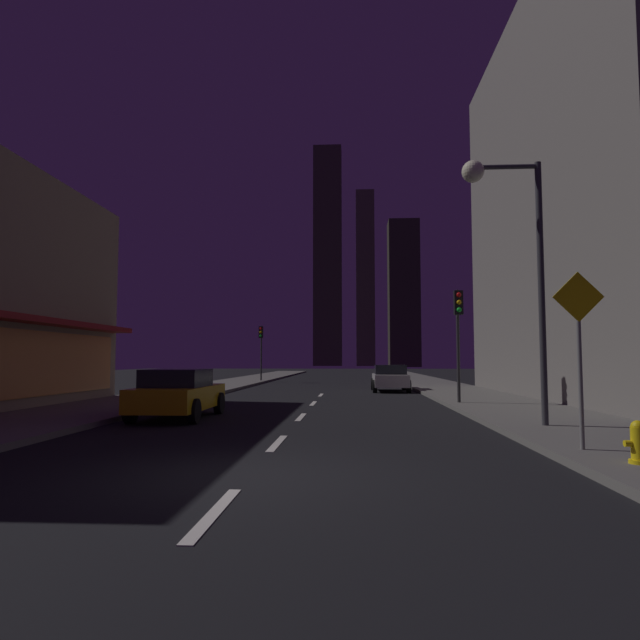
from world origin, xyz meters
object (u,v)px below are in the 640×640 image
at_px(traffic_light_near_right, 458,320).
at_px(car_parked_near, 178,393).
at_px(street_lamp_right, 506,225).
at_px(fire_hydrant_yellow_near, 639,443).
at_px(traffic_light_far_left, 261,341).
at_px(car_parked_far, 390,378).
at_px(pedestrian_crossing_sign, 579,343).
at_px(fire_hydrant_far_left, 191,387).

bearing_deg(traffic_light_near_right, car_parked_near, -153.17).
height_order(traffic_light_near_right, street_lamp_right, street_lamp_right).
relative_size(fire_hydrant_yellow_near, traffic_light_far_left, 0.16).
relative_size(car_parked_near, car_parked_far, 1.00).
distance_m(car_parked_far, fire_hydrant_yellow_near, 21.88).
bearing_deg(pedestrian_crossing_sign, car_parked_far, 95.59).
xyz_separation_m(car_parked_far, fire_hydrant_far_left, (-9.50, -5.42, -0.29)).
xyz_separation_m(fire_hydrant_yellow_near, street_lamp_right, (-0.52, 4.97, 4.61)).
height_order(car_parked_near, street_lamp_right, street_lamp_right).
height_order(car_parked_far, street_lamp_right, street_lamp_right).
bearing_deg(car_parked_far, fire_hydrant_far_left, -150.31).
height_order(fire_hydrant_yellow_near, street_lamp_right, street_lamp_right).
xyz_separation_m(fire_hydrant_far_left, traffic_light_far_left, (0.40, 17.05, 2.74)).
bearing_deg(pedestrian_crossing_sign, traffic_light_near_right, 90.54).
distance_m(car_parked_far, traffic_light_near_right, 10.27).
bearing_deg(car_parked_near, fire_hydrant_far_left, 104.37).
xyz_separation_m(street_lamp_right, pedestrian_crossing_sign, (0.22, -3.66, -3.05)).
bearing_deg(pedestrian_crossing_sign, fire_hydrant_far_left, 127.43).
relative_size(fire_hydrant_yellow_near, fire_hydrant_far_left, 1.00).
bearing_deg(street_lamp_right, car_parked_near, 165.09).
bearing_deg(pedestrian_crossing_sign, fire_hydrant_yellow_near, -77.14).
distance_m(traffic_light_near_right, traffic_light_far_left, 24.08).
bearing_deg(fire_hydrant_far_left, car_parked_far, 29.69).
distance_m(traffic_light_near_right, pedestrian_crossing_sign, 10.72).
bearing_deg(car_parked_near, street_lamp_right, -14.91).
relative_size(fire_hydrant_far_left, traffic_light_near_right, 0.16).
distance_m(car_parked_near, traffic_light_near_right, 10.49).
bearing_deg(fire_hydrant_yellow_near, traffic_light_far_left, 108.85).
distance_m(car_parked_near, fire_hydrant_yellow_near, 12.02).
xyz_separation_m(traffic_light_near_right, traffic_light_far_left, (-11.00, 21.42, 0.00)).
relative_size(car_parked_far, traffic_light_far_left, 1.01).
height_order(car_parked_far, pedestrian_crossing_sign, pedestrian_crossing_sign).
distance_m(traffic_light_far_left, pedestrian_crossing_sign, 33.96).
relative_size(fire_hydrant_yellow_near, pedestrian_crossing_sign, 0.21).
bearing_deg(street_lamp_right, fire_hydrant_yellow_near, -84.02).
relative_size(car_parked_far, street_lamp_right, 0.64).
bearing_deg(traffic_light_far_left, pedestrian_crossing_sign, -70.91).
height_order(traffic_light_near_right, pedestrian_crossing_sign, traffic_light_near_right).
bearing_deg(fire_hydrant_far_left, street_lamp_right, -45.23).
height_order(traffic_light_far_left, street_lamp_right, street_lamp_right).
height_order(traffic_light_near_right, traffic_light_far_left, same).
bearing_deg(car_parked_far, fire_hydrant_yellow_near, -83.97).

